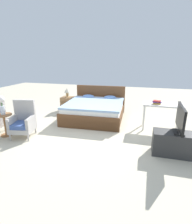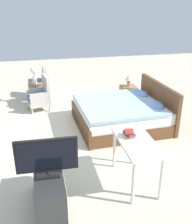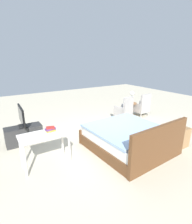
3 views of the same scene
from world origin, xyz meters
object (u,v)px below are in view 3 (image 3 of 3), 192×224
armchair_by_window_left (142,107)px  book_stack (50,129)px  armchair_by_window_right (124,110)px  side_table (131,108)px  nightstand (179,137)px  bed (129,139)px  tv_stand (24,135)px  table_lamp (181,120)px  flower_vase (132,96)px  tv_flatscreen (21,116)px  vanity_desk (45,139)px

armchair_by_window_left → book_stack: (4.23, 1.30, 0.42)m
armchair_by_window_right → side_table: 0.48m
armchair_by_window_right → armchair_by_window_left: bearing=179.9°
armchair_by_window_right → nightstand: bearing=86.1°
bed → tv_stand: 2.88m
table_lamp → armchair_by_window_right: bearing=-93.9°
flower_vase → tv_flatscreen: (4.12, 0.13, -0.08)m
armchair_by_window_left → flower_vase: size_ratio=1.93×
tv_flatscreen → vanity_desk: tv_flatscreen is taller
armchair_by_window_right → book_stack: size_ratio=3.91×
tv_flatscreen → vanity_desk: bearing=98.8°
flower_vase → nightstand: size_ratio=0.90×
bed → side_table: size_ratio=3.54×
flower_vase → tv_stand: bearing=1.8°
nightstand → table_lamp: bearing=90.0°
flower_vase → book_stack: flower_vase is taller
bed → nightstand: 1.38m
armchair_by_window_right → book_stack: armchair_by_window_right is taller
bed → nightstand: size_ratio=3.85×
armchair_by_window_left → book_stack: bearing=17.1°
armchair_by_window_right → side_table: armchair_by_window_right is taller
nightstand → bed: bearing=-24.7°
table_lamp → vanity_desk: 3.44m
tv_stand → book_stack: bearing=106.1°
flower_vase → tv_stand: size_ratio=0.50×
table_lamp → tv_stand: bearing=-34.3°
armchair_by_window_right → flower_vase: 0.69m
table_lamp → tv_stand: 4.26m
side_table → tv_stand: 4.12m
table_lamp → tv_flatscreen: (3.50, -2.38, 0.04)m
flower_vase → bed: bearing=45.9°
tv_flatscreen → nightstand: bearing=145.8°
tv_stand → book_stack: size_ratio=4.08×
armchair_by_window_left → side_table: bearing=-13.6°
bed → tv_flatscreen: size_ratio=2.46×
flower_vase → nightstand: (0.63, 2.51, -0.60)m
armchair_by_window_right → tv_stand: 3.66m
armchair_by_window_right → vanity_desk: size_ratio=0.88×
vanity_desk → side_table: bearing=-159.1°
bed → side_table: bed is taller
flower_vase → book_stack: 4.01m
side_table → table_lamp: size_ratio=1.75×
armchair_by_window_left → nightstand: 2.64m
bed → tv_flatscreen: 2.92m
armchair_by_window_left → flower_vase: flower_vase is taller
armchair_by_window_left → tv_flatscreen: bearing=0.2°
bed → armchair_by_window_left: size_ratio=2.22×
flower_vase → table_lamp: flower_vase is taller
armchair_by_window_left → side_table: 0.49m
tv_flatscreen → armchair_by_window_right: bearing=-179.7°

